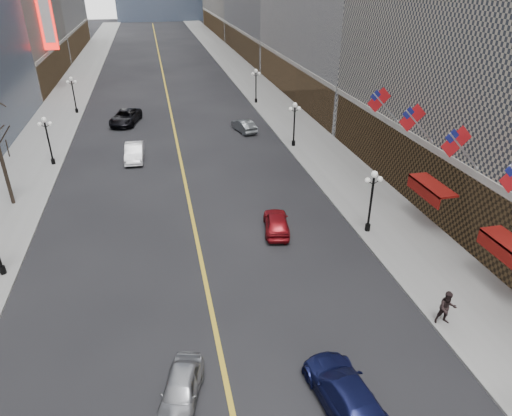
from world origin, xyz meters
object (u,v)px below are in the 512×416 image
streetlamp_east_3 (256,82)px  car_nb_near (181,389)px  streetlamp_east_2 (294,120)px  car_nb_far (126,117)px  streetlamp_east_1 (372,195)px  streetlamp_west_2 (48,136)px  car_nb_mid (134,152)px  car_sb_near (346,394)px  car_sb_mid (276,222)px  car_sb_far (244,126)px  streetlamp_west_3 (73,91)px

streetlamp_east_3 → car_nb_near: size_ratio=1.17×
streetlamp_east_2 → car_nb_far: streetlamp_east_2 is taller
car_nb_near → car_nb_far: (-3.49, 41.55, 0.17)m
streetlamp_east_2 → streetlamp_east_1: bearing=-90.0°
streetlamp_west_2 → car_nb_mid: size_ratio=0.95×
streetlamp_west_2 → car_nb_far: (6.31, 12.13, -2.08)m
streetlamp_east_1 → car_sb_near: streetlamp_east_1 is taller
streetlamp_east_2 → car_nb_far: bearing=145.0°
car_sb_mid → streetlamp_east_1: bearing=176.5°
streetlamp_east_1 → car_sb_far: streetlamp_east_1 is taller
streetlamp_west_2 → streetlamp_east_1: bearing=-37.3°
streetlamp_east_3 → streetlamp_west_3: (-23.60, 0.00, 0.00)m
car_nb_near → car_nb_mid: car_nb_mid is taller
car_sb_near → car_sb_far: (3.06, 37.31, -0.07)m
streetlamp_east_3 → car_sb_near: 49.77m
car_nb_mid → car_sb_far: 13.59m
streetlamp_east_1 → car_sb_near: 15.16m
streetlamp_west_2 → car_sb_far: bearing=17.3°
car_sb_near → car_sb_far: 37.44m
streetlamp_west_2 → car_nb_mid: streetlamp_west_2 is taller
car_sb_mid → streetlamp_west_2: bearing=-33.2°
streetlamp_east_3 → streetlamp_east_1: bearing=-90.0°
car_nb_far → car_sb_mid: bearing=-54.3°
streetlamp_east_3 → car_sb_far: bearing=-108.9°
car_sb_mid → streetlamp_west_3: bearing=-52.9°
car_nb_near → car_sb_near: car_sb_near is taller
car_sb_far → streetlamp_west_2: bearing=3.3°
streetlamp_west_2 → streetlamp_west_3: (0.00, 18.00, 0.00)m
car_sb_near → car_nb_mid: bearing=-80.2°
streetlamp_east_1 → car_nb_mid: (-16.11, 17.81, -2.12)m
streetlamp_east_1 → car_nb_near: bearing=-140.4°
streetlamp_west_2 → car_sb_near: size_ratio=0.87×
streetlamp_east_3 → car_sb_near: streetlamp_east_3 is taller
streetlamp_east_1 → car_nb_far: size_ratio=0.76×
streetlamp_east_3 → car_nb_near: bearing=-106.2°
streetlamp_east_1 → streetlamp_east_2: bearing=90.0°
streetlamp_east_2 → car_nb_near: bearing=-115.1°
streetlamp_east_1 → streetlamp_west_2: (-23.60, 18.00, 0.00)m
streetlamp_east_3 → streetlamp_west_3: same height
streetlamp_east_1 → car_sb_mid: streetlamp_east_1 is taller
streetlamp_east_2 → car_nb_mid: size_ratio=0.95×
streetlamp_west_2 → streetlamp_west_3: size_ratio=1.00×
streetlamp_east_2 → streetlamp_east_3: (0.00, 18.00, 0.00)m
car_nb_mid → car_sb_mid: bearing=-57.0°
streetlamp_west_3 → streetlamp_west_2: bearing=-90.0°
car_nb_mid → car_sb_mid: size_ratio=1.13×
streetlamp_east_2 → streetlamp_west_3: 29.68m
streetlamp_east_1 → car_sb_mid: 6.75m
car_nb_near → car_nb_mid: 29.32m
car_sb_near → car_sb_far: bearing=-101.1°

